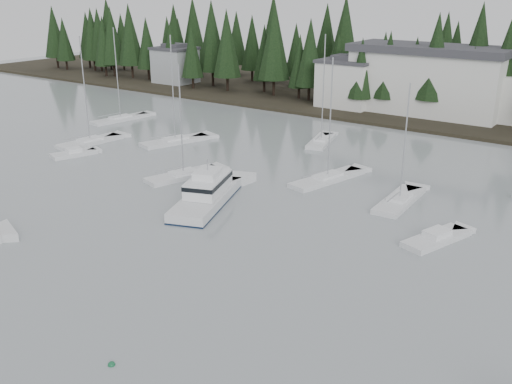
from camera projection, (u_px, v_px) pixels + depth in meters
far_shore_land at (480, 104)px, 103.65m from camera, size 240.00×54.00×1.00m
conifer_treeline at (462, 115)px, 95.22m from camera, size 200.00×22.00×20.00m
house_west at (347, 82)px, 98.06m from camera, size 9.54×7.42×8.75m
house_far_west at (175, 64)px, 122.52m from camera, size 8.48×7.42×8.25m
harbor_inn at (441, 81)px, 92.05m from camera, size 29.50×11.50×10.90m
cabin_cruiser_center at (207, 196)px, 56.36m from camera, size 7.58×12.53×5.15m
sailboat_0 at (121, 120)px, 91.26m from camera, size 3.69×10.34×14.92m
sailboat_1 at (175, 142)px, 78.34m from camera, size 5.67×10.14×14.90m
sailboat_3 at (399, 202)px, 56.66m from camera, size 2.86×8.94×12.44m
sailboat_5 at (184, 177)px, 64.23m from camera, size 4.96×9.19×13.08m
sailboat_9 at (321, 142)px, 78.23m from camera, size 4.45×8.45×15.00m
sailboat_10 at (90, 143)px, 77.99m from camera, size 3.58×9.46×14.80m
sailboat_11 at (328, 180)px, 63.12m from camera, size 4.81×10.37×13.96m
runabout_0 at (74, 155)px, 72.35m from camera, size 3.80×5.97×1.42m
runabout_1 at (436, 240)px, 48.15m from camera, size 4.25×7.19×1.42m
mooring_buoy_green at (112, 365)px, 32.47m from camera, size 0.44×0.44×0.44m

